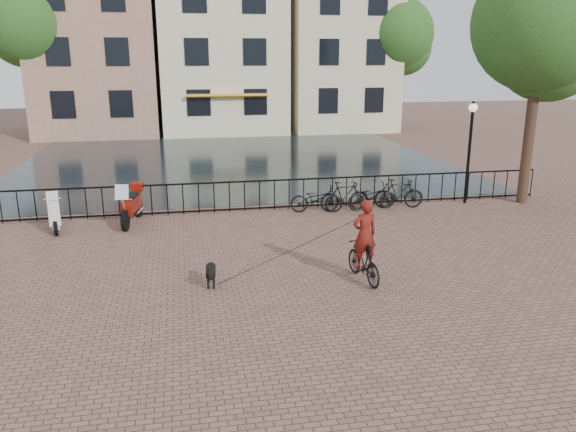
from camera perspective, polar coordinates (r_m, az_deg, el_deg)
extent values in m
plane|color=brown|center=(11.37, 2.90, -9.94)|extent=(100.00, 100.00, 0.00)
plane|color=black|center=(27.78, -5.61, 5.59)|extent=(20.00, 20.00, 0.00)
cube|color=black|center=(18.53, -2.93, 3.58)|extent=(20.00, 0.05, 0.05)
cube|color=black|center=(18.74, -2.89, 0.83)|extent=(20.00, 0.05, 0.05)
cube|color=#926455|center=(40.25, -18.86, 16.62)|extent=(7.50, 9.00, 12.00)
cube|color=beige|center=(40.04, -6.90, 16.61)|extent=(8.00, 9.00, 11.00)
cube|color=gold|center=(35.43, -6.17, 12.04)|extent=(5.00, 0.60, 0.15)
cube|color=beige|center=(41.43, 4.72, 17.68)|extent=(7.00, 9.00, 12.50)
cylinder|color=black|center=(37.94, -24.39, 11.84)|extent=(0.36, 0.36, 6.30)
sphere|color=#22501A|center=(37.94, -25.04, 17.24)|extent=(5.04, 5.04, 5.04)
cylinder|color=black|center=(20.93, 23.42, 8.73)|extent=(0.36, 0.36, 5.60)
sphere|color=#22501A|center=(20.84, 24.43, 17.46)|extent=(4.48, 4.48, 4.48)
cylinder|color=black|center=(39.71, 10.79, 12.81)|extent=(0.36, 0.36, 5.95)
sphere|color=#22501A|center=(39.69, 11.06, 17.71)|extent=(4.76, 4.76, 4.76)
cylinder|color=black|center=(20.30, 17.87, 5.65)|extent=(0.10, 0.10, 3.20)
sphere|color=beige|center=(20.09, 18.29, 10.42)|extent=(0.30, 0.30, 0.30)
imported|color=black|center=(12.89, 7.68, -4.49)|extent=(0.70, 1.68, 0.98)
imported|color=#5F140E|center=(12.64, 7.81, -1.17)|extent=(0.76, 0.56, 1.92)
imported|color=black|center=(18.41, 2.92, 1.75)|extent=(1.79, 0.87, 0.90)
imported|color=black|center=(18.64, 5.76, 2.02)|extent=(1.68, 0.54, 1.00)
imported|color=black|center=(18.94, 8.51, 2.00)|extent=(1.77, 0.77, 0.90)
imported|color=black|center=(19.26, 11.19, 2.25)|extent=(1.71, 0.68, 1.00)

